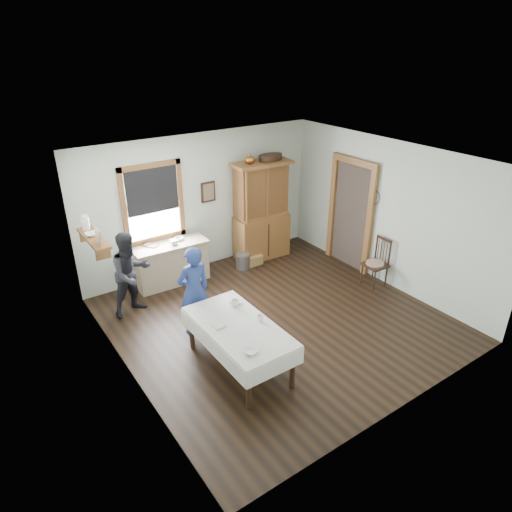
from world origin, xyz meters
name	(u,v)px	position (x,y,z in m)	size (l,w,h in m)	color
room	(279,247)	(0.00, 0.00, 1.35)	(5.01, 5.01, 2.70)	black
window	(153,199)	(-1.00, 2.46, 1.62)	(1.18, 0.07, 1.48)	white
doorway	(351,211)	(2.46, 0.85, 1.16)	(0.09, 1.14, 2.22)	#40342E
wall_shelf	(93,236)	(-2.37, 1.54, 1.57)	(0.24, 1.00, 0.44)	#93602D
framed_picture	(208,192)	(0.15, 2.46, 1.55)	(0.30, 0.04, 0.40)	black
rug_beater	(375,191)	(2.45, 0.30, 1.72)	(0.27, 0.27, 0.01)	black
work_counter	(171,263)	(-0.87, 2.18, 0.40)	(1.41, 0.54, 0.81)	tan
china_hutch	(262,211)	(1.21, 2.15, 1.03)	(1.21, 0.57, 2.06)	#93602D
dining_table	(239,346)	(-1.16, -0.64, 0.35)	(0.93, 1.76, 0.70)	silver
spindle_chair	(375,263)	(2.23, -0.09, 0.47)	(0.43, 0.43, 0.94)	black
pail	(243,261)	(0.56, 1.90, 0.15)	(0.28, 0.28, 0.30)	gray
wicker_basket	(253,260)	(0.84, 1.92, 0.10)	(0.34, 0.24, 0.20)	#906641
woman_blue	(194,294)	(-1.25, 0.49, 0.69)	(0.50, 0.33, 1.37)	navy
figure_dark	(131,276)	(-1.85, 1.61, 0.68)	(0.66, 0.52, 1.36)	black
table_cup_a	(235,303)	(-0.93, -0.19, 0.76)	(0.13, 0.13, 0.10)	white
table_cup_b	(260,318)	(-0.85, -0.72, 0.75)	(0.10, 0.10, 0.09)	white
table_bowl	(250,351)	(-1.37, -1.23, 0.73)	(0.20, 0.20, 0.05)	white
counter_book	(148,247)	(-1.26, 2.26, 0.82)	(0.15, 0.21, 0.02)	#75634E
counter_bowl	(179,239)	(-0.65, 2.24, 0.84)	(0.18, 0.18, 0.06)	white
shelf_bowl	(92,234)	(-2.37, 1.55, 1.60)	(0.22, 0.22, 0.05)	white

